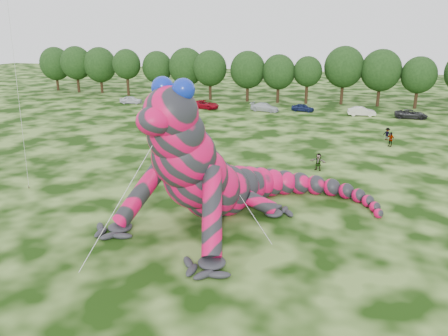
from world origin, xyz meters
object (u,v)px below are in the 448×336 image
at_px(tree_3, 127,72).
at_px(spectator_0, 184,146).
at_px(tree_1, 77,69).
at_px(car_4, 303,108).
at_px(spectator_4, 143,116).
at_px(tree_4, 158,73).
at_px(tree_9, 307,80).
at_px(spectator_2, 387,134).
at_px(spectator_3, 390,139).
at_px(tree_11, 380,78).
at_px(car_0, 131,100).
at_px(car_5, 362,111).
at_px(tree_6, 210,75).
at_px(tree_0, 56,69).
at_px(inflatable_gecko, 223,145).
at_px(car_3, 265,107).
at_px(spectator_5, 318,162).
at_px(tree_8, 278,79).
at_px(car_6, 411,114).
at_px(car_1, 163,101).
at_px(tree_5, 187,73).
at_px(spectator_1, 202,133).
at_px(tree_12, 418,83).
at_px(tree_10, 343,76).
at_px(car_2, 205,104).
at_px(tree_2, 100,70).
at_px(tree_7, 248,76).

relative_size(tree_3, spectator_0, 4.98).
xyz_separation_m(tree_1, car_4, (49.81, -8.71, -4.26)).
bearing_deg(spectator_4, tree_4, -37.53).
height_order(tree_9, spectator_2, tree_9).
distance_m(tree_3, spectator_0, 46.72).
relative_size(spectator_0, spectator_3, 1.07).
xyz_separation_m(tree_11, car_0, (-44.08, -10.16, -4.33)).
bearing_deg(car_0, spectator_4, -154.35).
distance_m(car_5, spectator_0, 34.68).
bearing_deg(tree_6, tree_3, 178.79).
distance_m(tree_0, tree_3, 18.97).
bearing_deg(inflatable_gecko, spectator_2, 83.69).
bearing_deg(tree_6, car_3, -35.49).
relative_size(tree_3, spectator_5, 5.36).
distance_m(tree_9, spectator_5, 40.12).
relative_size(tree_1, tree_8, 1.10).
xyz_separation_m(car_3, car_6, (23.22, 0.64, -0.03)).
bearing_deg(car_1, tree_3, 58.03).
relative_size(tree_5, car_5, 2.24).
height_order(spectator_1, spectator_5, spectator_5).
distance_m(tree_5, tree_12, 43.14).
relative_size(spectator_2, spectator_4, 0.89).
height_order(tree_5, tree_6, tree_5).
xyz_separation_m(tree_3, tree_10, (43.11, 1.51, 0.53)).
distance_m(car_2, spectator_1, 21.80).
xyz_separation_m(tree_0, car_6, (73.00, -11.02, -4.07)).
relative_size(tree_4, tree_11, 0.90).
bearing_deg(inflatable_gecko, car_3, 116.86).
relative_size(tree_2, car_5, 2.21).
bearing_deg(tree_3, tree_8, -0.15).
height_order(tree_3, tree_8, tree_3).
bearing_deg(car_3, tree_6, 65.80).
bearing_deg(tree_10, tree_8, -172.19).
bearing_deg(tree_0, car_0, -24.78).
xyz_separation_m(tree_1, tree_2, (5.34, 0.71, -0.08)).
bearing_deg(tree_1, tree_7, -1.87).
distance_m(tree_8, car_1, 21.80).
relative_size(tree_5, tree_12, 1.09).
height_order(spectator_0, spectator_4, spectator_0).
height_order(tree_0, tree_12, tree_0).
xyz_separation_m(car_5, spectator_2, (3.08, -15.57, 0.09)).
bearing_deg(spectator_1, tree_7, 157.77).
bearing_deg(car_0, car_2, -101.94).
distance_m(car_1, spectator_2, 41.26).
bearing_deg(tree_12, tree_2, 179.07).
relative_size(car_2, car_5, 1.18).
height_order(tree_5, spectator_2, tree_5).
bearing_deg(tree_11, tree_1, -179.87).
height_order(car_3, car_6, car_3).
bearing_deg(tree_10, tree_2, 179.79).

